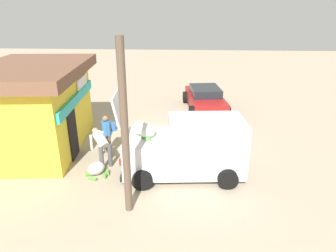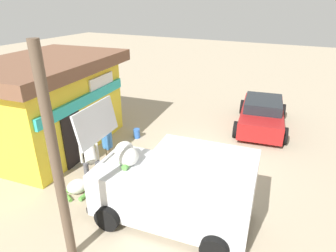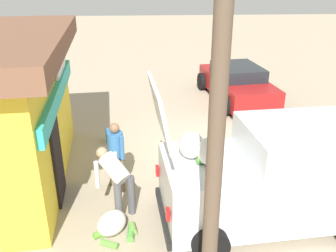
# 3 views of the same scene
# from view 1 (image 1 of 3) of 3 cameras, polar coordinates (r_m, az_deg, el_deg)

# --- Properties ---
(ground_plane) EXTENTS (60.00, 60.00, 0.00)m
(ground_plane) POSITION_cam_1_polar(r_m,az_deg,el_deg) (12.96, 1.16, -2.32)
(ground_plane) COLOR tan
(storefront_bar) EXTENTS (6.01, 4.34, 3.34)m
(storefront_bar) POSITION_cam_1_polar(r_m,az_deg,el_deg) (12.59, -24.04, 3.51)
(storefront_bar) COLOR yellow
(storefront_bar) RESTS_ON ground_plane
(delivery_van) EXTENTS (2.44, 4.25, 2.85)m
(delivery_van) POSITION_cam_1_polar(r_m,az_deg,el_deg) (9.90, 3.60, -4.03)
(delivery_van) COLOR silver
(delivery_van) RESTS_ON ground_plane
(parked_sedan) EXTENTS (4.31, 2.50, 1.29)m
(parked_sedan) POSITION_cam_1_polar(r_m,az_deg,el_deg) (16.55, 7.09, 5.18)
(parked_sedan) COLOR maroon
(parked_sedan) RESTS_ON ground_plane
(vendor_standing) EXTENTS (0.48, 0.48, 1.56)m
(vendor_standing) POSITION_cam_1_polar(r_m,az_deg,el_deg) (11.46, -11.75, -1.19)
(vendor_standing) COLOR #726047
(vendor_standing) RESTS_ON ground_plane
(customer_bending) EXTENTS (0.76, 0.76, 1.34)m
(customer_bending) POSITION_cam_1_polar(r_m,az_deg,el_deg) (10.66, -12.66, -3.39)
(customer_bending) COLOR #4C4C51
(customer_bending) RESTS_ON ground_plane
(unloaded_banana_pile) EXTENTS (0.90, 0.83, 0.41)m
(unloaded_banana_pile) POSITION_cam_1_polar(r_m,az_deg,el_deg) (10.46, -13.58, -8.07)
(unloaded_banana_pile) COLOR silver
(unloaded_banana_pile) RESTS_ON ground_plane
(paint_bucket) EXTENTS (0.26, 0.26, 0.39)m
(paint_bucket) POSITION_cam_1_polar(r_m,az_deg,el_deg) (13.91, -10.50, -0.11)
(paint_bucket) COLOR blue
(paint_bucket) RESTS_ON ground_plane
(utility_pole) EXTENTS (0.20, 0.20, 4.70)m
(utility_pole) POSITION_cam_1_polar(r_m,az_deg,el_deg) (7.56, -8.29, -1.20)
(utility_pole) COLOR brown
(utility_pole) RESTS_ON ground_plane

